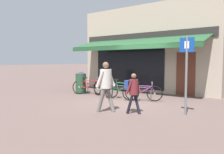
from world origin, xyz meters
The scene contains 11 objects.
ground_plane centered at (0.00, 0.00, 0.00)m, with size 160.00×160.00×0.00m, color brown.
shop_front centered at (-0.87, 4.37, 2.35)m, with size 8.02×4.68×4.71m.
bike_rack_rail centered at (-0.90, 0.53, 0.48)m, with size 3.66×0.04×0.57m.
bicycle_red centered at (-2.48, 0.45, 0.38)m, with size 1.72×0.96×0.88m.
bicycle_silver centered at (-1.49, 0.26, 0.36)m, with size 1.65×0.76×0.81m.
bicycle_green centered at (-0.41, 0.23, 0.39)m, with size 1.84×0.52×0.87m.
bicycle_purple centered at (0.56, 0.37, 0.36)m, with size 1.56×0.87×0.82m.
pedestrian_adult centered at (0.51, -2.04, 1.00)m, with size 0.56×0.69×1.67m.
pedestrian_child centered at (1.37, -1.73, 0.81)m, with size 0.50×0.46×1.30m.
litter_bin centered at (-3.07, 0.42, 0.57)m, with size 0.54×0.54×1.13m.
parking_sign centered at (2.80, -0.95, 1.50)m, with size 0.44×0.07×2.45m.
Camera 1 is at (4.94, -7.66, 1.69)m, focal length 35.00 mm.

